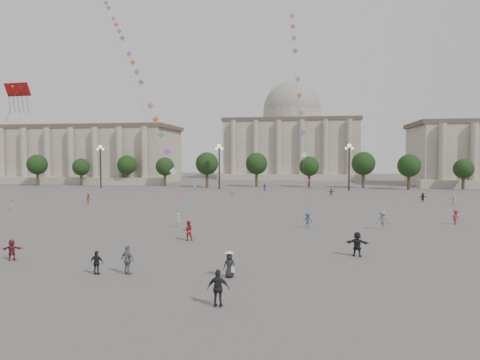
# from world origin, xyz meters

# --- Properties ---
(ground) EXTENTS (360.00, 360.00, 0.00)m
(ground) POSITION_xyz_m (0.00, 0.00, 0.00)
(ground) COLOR #5E5B59
(ground) RESTS_ON ground
(hall_west) EXTENTS (84.00, 26.22, 17.20)m
(hall_west) POSITION_xyz_m (-75.00, 93.89, 8.43)
(hall_west) COLOR #A09486
(hall_west) RESTS_ON ground
(hall_central) EXTENTS (48.30, 34.30, 35.50)m
(hall_central) POSITION_xyz_m (0.00, 129.22, 14.23)
(hall_central) COLOR #A09486
(hall_central) RESTS_ON ground
(tree_row) EXTENTS (137.12, 5.12, 8.00)m
(tree_row) POSITION_xyz_m (0.00, 78.00, 5.39)
(tree_row) COLOR #39271C
(tree_row) RESTS_ON ground
(lamp_post_far_west) EXTENTS (2.00, 0.90, 10.65)m
(lamp_post_far_west) POSITION_xyz_m (-45.00, 70.00, 7.35)
(lamp_post_far_west) COLOR #262628
(lamp_post_far_west) RESTS_ON ground
(lamp_post_mid_west) EXTENTS (2.00, 0.90, 10.65)m
(lamp_post_mid_west) POSITION_xyz_m (-15.00, 70.00, 7.35)
(lamp_post_mid_west) COLOR #262628
(lamp_post_mid_west) RESTS_ON ground
(lamp_post_mid_east) EXTENTS (2.00, 0.90, 10.65)m
(lamp_post_mid_east) POSITION_xyz_m (15.00, 70.00, 7.35)
(lamp_post_mid_east) COLOR #262628
(lamp_post_mid_east) RESTS_ON ground
(person_crowd_0) EXTENTS (1.06, 0.96, 1.74)m
(person_crowd_0) POSITION_xyz_m (-3.86, 66.51, 0.87)
(person_crowd_0) COLOR #355478
(person_crowd_0) RESTS_ON ground
(person_crowd_1) EXTENTS (0.90, 0.91, 1.49)m
(person_crowd_1) POSITION_xyz_m (-36.45, 26.19, 0.74)
(person_crowd_1) COLOR silver
(person_crowd_1) RESTS_ON ground
(person_crowd_2) EXTENTS (1.03, 1.23, 1.66)m
(person_crowd_2) POSITION_xyz_m (-29.44, 34.98, 0.83)
(person_crowd_2) COLOR maroon
(person_crowd_2) RESTS_ON ground
(person_crowd_3) EXTENTS (1.81, 0.81, 1.89)m
(person_crowd_3) POSITION_xyz_m (9.27, 3.78, 0.94)
(person_crowd_3) COLOR black
(person_crowd_3) RESTS_ON ground
(person_crowd_4) EXTENTS (1.43, 1.31, 1.59)m
(person_crowd_4) POSITION_xyz_m (-9.09, 53.48, 0.80)
(person_crowd_4) COLOR silver
(person_crowd_4) RESTS_ON ground
(person_crowd_6) EXTENTS (1.36, 0.93, 1.94)m
(person_crowd_6) POSITION_xyz_m (13.30, 16.57, 0.97)
(person_crowd_6) COLOR slate
(person_crowd_6) RESTS_ON ground
(person_crowd_7) EXTENTS (1.68, 1.17, 1.74)m
(person_crowd_7) POSITION_xyz_m (28.23, 41.33, 0.87)
(person_crowd_7) COLOR white
(person_crowd_7) RESTS_ON ground
(person_crowd_8) EXTENTS (1.24, 1.14, 1.68)m
(person_crowd_8) POSITION_xyz_m (22.03, 21.42, 0.84)
(person_crowd_8) COLOR maroon
(person_crowd_8) RESTS_ON ground
(person_crowd_9) EXTENTS (1.48, 0.67, 1.54)m
(person_crowd_9) POSITION_xyz_m (24.91, 46.43, 0.77)
(person_crowd_9) COLOR black
(person_crowd_9) RESTS_ON ground
(person_crowd_10) EXTENTS (0.45, 0.65, 1.71)m
(person_crowd_10) POSITION_xyz_m (-19.32, 63.47, 0.86)
(person_crowd_10) COLOR #B4B4B0
(person_crowd_10) RESTS_ON ground
(person_crowd_12) EXTENTS (1.52, 0.68, 1.58)m
(person_crowd_12) POSITION_xyz_m (10.28, 55.45, 0.79)
(person_crowd_12) COLOR #5D5D62
(person_crowd_12) RESTS_ON ground
(person_crowd_13) EXTENTS (0.66, 0.66, 1.54)m
(person_crowd_13) POSITION_xyz_m (-8.13, 14.75, 0.77)
(person_crowd_13) COLOR silver
(person_crowd_13) RESTS_ON ground
(tourist_1) EXTENTS (0.91, 0.40, 1.54)m
(tourist_1) POSITION_xyz_m (-7.82, -4.00, 0.77)
(tourist_1) COLOR black
(tourist_1) RESTS_ON ground
(tourist_2) EXTENTS (1.51, 0.88, 1.56)m
(tourist_2) POSITION_xyz_m (-15.78, -1.40, 0.78)
(tourist_2) COLOR maroon
(tourist_2) RESTS_ON ground
(tourist_3) EXTENTS (1.20, 0.88, 1.89)m
(tourist_3) POSITION_xyz_m (-5.88, -3.67, 0.94)
(tourist_3) COLOR slate
(tourist_3) RESTS_ON ground
(tourist_4) EXTENTS (1.13, 0.53, 1.89)m
(tourist_4) POSITION_xyz_m (1.08, -8.61, 0.95)
(tourist_4) COLOR black
(tourist_4) RESTS_ON ground
(kite_flyer_0) EXTENTS (1.05, 0.92, 1.81)m
(kite_flyer_0) POSITION_xyz_m (-5.12, 7.85, 0.90)
(kite_flyer_0) COLOR maroon
(kite_flyer_0) RESTS_ON ground
(kite_flyer_1) EXTENTS (1.09, 0.71, 1.60)m
(kite_flyer_1) POSITION_xyz_m (5.60, 16.63, 0.80)
(kite_flyer_1) COLOR #2C4A64
(kite_flyer_1) RESTS_ON ground
(hat_person) EXTENTS (0.89, 0.77, 1.69)m
(hat_person) POSITION_xyz_m (0.70, -3.35, 0.82)
(hat_person) COLOR black
(hat_person) RESTS_ON ground
(dragon_kite) EXTENTS (2.68, 1.54, 12.24)m
(dragon_kite) POSITION_xyz_m (-17.78, 2.40, 12.26)
(dragon_kite) COLOR #A81112
(dragon_kite) RESTS_ON ground
(kite_train_west) EXTENTS (32.76, 43.97, 71.38)m
(kite_train_west) POSITION_xyz_m (-22.26, 31.27, 25.88)
(kite_train_west) COLOR #3F3F3F
(kite_train_west) RESTS_ON ground
(kite_train_mid) EXTENTS (6.21, 41.62, 69.55)m
(kite_train_mid) POSITION_xyz_m (2.66, 38.97, 31.65)
(kite_train_mid) COLOR #3F3F3F
(kite_train_mid) RESTS_ON ground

